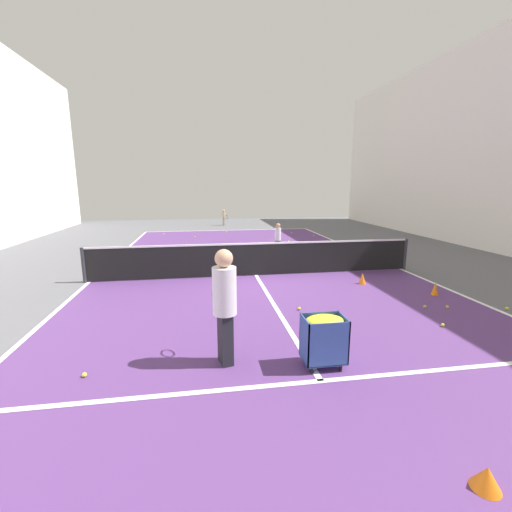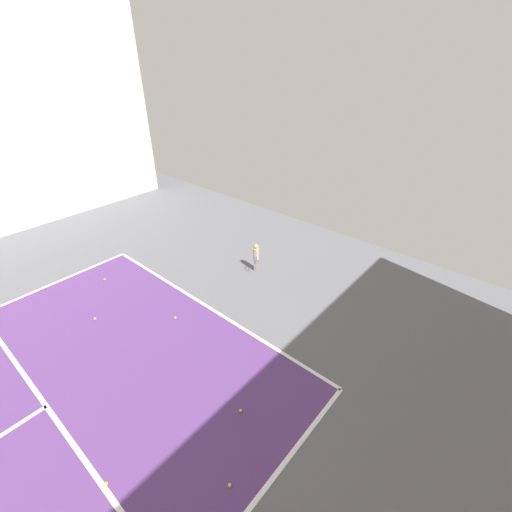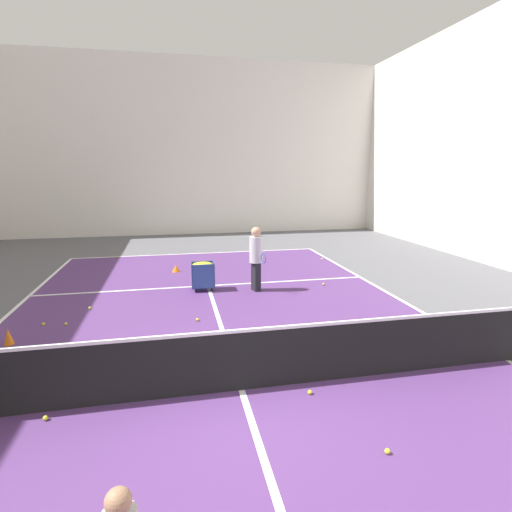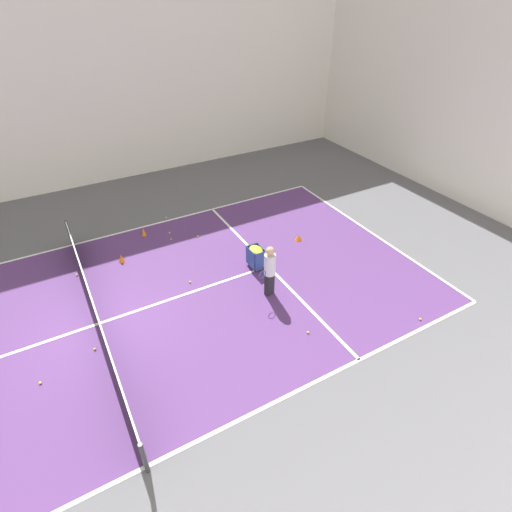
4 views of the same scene
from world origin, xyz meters
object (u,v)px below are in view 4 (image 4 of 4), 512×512
at_px(coach_at_net, 270,268).
at_px(ball_cart, 256,254).
at_px(tennis_net, 95,311).
at_px(training_cone_1, 121,258).

height_order(coach_at_net, ball_cart, coach_at_net).
relative_size(tennis_net, ball_cart, 12.19).
height_order(tennis_net, training_cone_1, tennis_net).
bearing_deg(tennis_net, ball_cart, 91.80).
bearing_deg(coach_at_net, training_cone_1, -61.33).
distance_m(tennis_net, ball_cart, 5.47).
xyz_separation_m(coach_at_net, ball_cart, (-1.47, 0.33, -0.47)).
bearing_deg(training_cone_1, tennis_net, -26.06).
height_order(tennis_net, ball_cart, tennis_net).
xyz_separation_m(tennis_net, ball_cart, (-0.17, 5.47, 0.05)).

